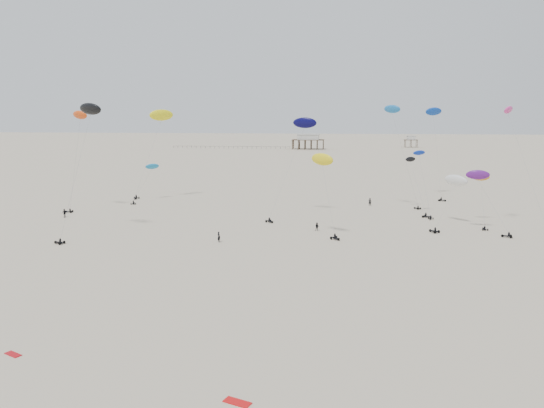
# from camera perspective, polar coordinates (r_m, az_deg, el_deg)

# --- Properties ---
(ground_plane) EXTENTS (900.00, 900.00, 0.00)m
(ground_plane) POSITION_cam_1_polar(r_m,az_deg,el_deg) (202.84, 4.09, 3.24)
(ground_plane) COLOR beige
(pavilion_main) EXTENTS (21.00, 13.00, 9.80)m
(pavilion_main) POSITION_cam_1_polar(r_m,az_deg,el_deg) (352.41, 3.91, 6.59)
(pavilion_main) COLOR brown
(pavilion_main) RESTS_ON ground
(pavilion_small) EXTENTS (9.00, 7.00, 8.00)m
(pavilion_small) POSITION_cam_1_polar(r_m,az_deg,el_deg) (384.81, 14.71, 6.44)
(pavilion_small) COLOR brown
(pavilion_small) RESTS_ON ground
(pier_fence) EXTENTS (80.20, 0.20, 1.50)m
(pier_fence) POSITION_cam_1_polar(r_m,az_deg,el_deg) (359.56, -4.45, 6.09)
(pier_fence) COLOR black
(pier_fence) RESTS_ON ground
(rig_0) EXTENTS (7.20, 4.08, 9.66)m
(rig_0) POSITION_cam_1_polar(r_m,az_deg,el_deg) (144.96, -13.42, 2.70)
(rig_0) COLOR black
(rig_0) RESTS_ON ground
(rig_1) EXTENTS (3.81, 11.80, 13.14)m
(rig_1) POSITION_cam_1_polar(r_m,az_deg,el_deg) (117.84, 21.63, 1.56)
(rig_1) COLOR black
(rig_1) RESTS_ON ground
(rig_2) EXTENTS (7.53, 9.14, 12.65)m
(rig_2) POSITION_cam_1_polar(r_m,az_deg,el_deg) (109.34, 21.89, 1.58)
(rig_2) COLOR black
(rig_2) RESTS_ON ground
(rig_3) EXTENTS (4.25, 10.57, 15.22)m
(rig_3) POSITION_cam_1_polar(r_m,az_deg,el_deg) (122.33, 15.95, 2.91)
(rig_3) COLOR black
(rig_3) RESTS_ON ground
(rig_4) EXTENTS (6.46, 7.14, 15.44)m
(rig_4) POSITION_cam_1_polar(r_m,az_deg,el_deg) (97.07, 5.66, 3.44)
(rig_4) COLOR black
(rig_4) RESTS_ON ground
(rig_5) EXTENTS (10.29, 15.31, 23.43)m
(rig_5) POSITION_cam_1_polar(r_m,az_deg,el_deg) (118.83, 3.10, 7.49)
(rig_5) COLOR black
(rig_5) RESTS_ON ground
(rig_6) EXTENTS (7.49, 17.29, 26.48)m
(rig_6) POSITION_cam_1_polar(r_m,az_deg,el_deg) (114.90, 25.01, 6.16)
(rig_6) COLOR black
(rig_6) RESTS_ON ground
(rig_7) EXTENTS (9.55, 14.80, 14.03)m
(rig_7) POSITION_cam_1_polar(r_m,az_deg,el_deg) (114.30, 18.91, 1.76)
(rig_7) COLOR black
(rig_7) RESTS_ON ground
(rig_8) EXTENTS (5.42, 9.33, 23.44)m
(rig_8) POSITION_cam_1_polar(r_m,az_deg,el_deg) (133.26, -20.10, 7.62)
(rig_8) COLOR black
(rig_8) RESTS_ON ground
(rig_9) EXTENTS (4.97, 15.38, 16.99)m
(rig_9) POSITION_cam_1_polar(r_m,az_deg,el_deg) (124.95, 15.60, 1.35)
(rig_9) COLOR black
(rig_9) RESTS_ON ground
(rig_10) EXTENTS (6.11, 14.84, 25.49)m
(rig_10) POSITION_cam_1_polar(r_m,az_deg,el_deg) (105.50, -19.30, 8.11)
(rig_10) COLOR black
(rig_10) RESTS_ON ground
(rig_11) EXTENTS (5.71, 13.52, 24.93)m
(rig_11) POSITION_cam_1_polar(r_m,az_deg,el_deg) (151.56, 17.10, 8.25)
(rig_11) COLOR black
(rig_11) RESTS_ON ground
(rig_12) EXTENTS (8.26, 15.39, 24.75)m
(rig_12) POSITION_cam_1_polar(r_m,az_deg,el_deg) (144.28, -11.99, 8.80)
(rig_12) COLOR black
(rig_12) RESTS_ON ground
(rig_13) EXTENTS (9.91, 5.30, 24.72)m
(rig_13) POSITION_cam_1_polar(r_m,az_deg,el_deg) (130.04, 13.18, 8.42)
(rig_13) COLOR black
(rig_13) RESTS_ON ground
(spectator_0) EXTENTS (0.95, 0.94, 2.18)m
(spectator_0) POSITION_cam_1_polar(r_m,az_deg,el_deg) (94.24, -5.73, -4.09)
(spectator_0) COLOR black
(spectator_0) RESTS_ON ground
(spectator_1) EXTENTS (1.01, 0.70, 1.89)m
(spectator_1) POSITION_cam_1_polar(r_m,az_deg,el_deg) (103.22, 4.87, -2.88)
(spectator_1) COLOR black
(spectator_1) RESTS_ON ground
(spectator_2) EXTENTS (1.40, 0.90, 2.20)m
(spectator_2) POSITION_cam_1_polar(r_m,az_deg,el_deg) (124.87, -21.41, -1.34)
(spectator_2) COLOR black
(spectator_2) RESTS_ON ground
(spectator_3) EXTENTS (0.87, 0.64, 2.26)m
(spectator_3) POSITION_cam_1_polar(r_m,az_deg,el_deg) (133.38, 10.47, -0.18)
(spectator_3) COLOR black
(spectator_3) RESTS_ON ground
(grounded_kite_a) EXTENTS (2.38, 1.61, 0.08)m
(grounded_kite_a) POSITION_cam_1_polar(r_m,az_deg,el_deg) (44.14, -3.76, -20.55)
(grounded_kite_a) COLOR red
(grounded_kite_a) RESTS_ON ground
(grounded_kite_b) EXTENTS (1.93, 1.40, 0.07)m
(grounded_kite_b) POSITION_cam_1_polar(r_m,az_deg,el_deg) (56.92, -26.08, -14.35)
(grounded_kite_b) COLOR #B60B12
(grounded_kite_b) RESTS_ON ground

